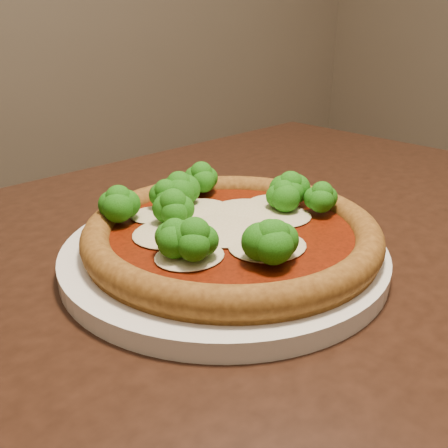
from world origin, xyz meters
TOP-DOWN VIEW (x-y plane):
  - dining_table at (-0.11, 0.01)m, footprint 1.20×1.06m
  - plate at (-0.17, 0.07)m, footprint 0.31×0.31m
  - pizza at (-0.16, 0.07)m, footprint 0.29×0.29m

SIDE VIEW (x-z plane):
  - dining_table at x=-0.11m, z-range 0.28..1.03m
  - plate at x=-0.17m, z-range 0.75..0.77m
  - pizza at x=-0.16m, z-range 0.75..0.81m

